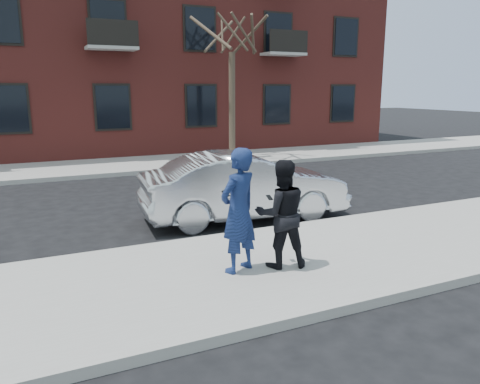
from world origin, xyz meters
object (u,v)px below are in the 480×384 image
silver_sedan (245,187)px  man_hoodie (239,211)px  street_tree (232,21)px  man_peacoat (281,214)px

silver_sedan → man_hoodie: size_ratio=2.40×
silver_sedan → street_tree: bearing=-17.3°
street_tree → man_peacoat: bearing=-110.4°
man_hoodie → man_peacoat: size_ratio=1.12×
man_hoodie → street_tree: bearing=-137.5°
silver_sedan → man_peacoat: size_ratio=2.69×
man_peacoat → silver_sedan: bearing=-91.3°
street_tree → man_hoodie: size_ratio=3.50×
man_hoodie → man_peacoat: bearing=147.9°
silver_sedan → man_peacoat: 3.33m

